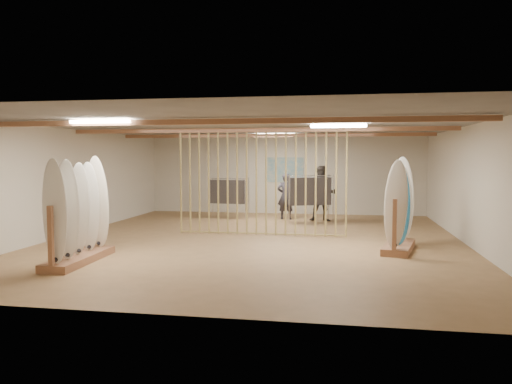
% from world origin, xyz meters
% --- Properties ---
extents(floor, '(12.00, 12.00, 0.00)m').
position_xyz_m(floor, '(0.00, 0.00, 0.00)').
color(floor, '#9C764B').
rests_on(floor, ground).
extents(ceiling, '(12.00, 12.00, 0.00)m').
position_xyz_m(ceiling, '(0.00, 0.00, 2.80)').
color(ceiling, gray).
rests_on(ceiling, ground).
extents(wall_back, '(12.00, 0.00, 12.00)m').
position_xyz_m(wall_back, '(0.00, 6.00, 1.40)').
color(wall_back, beige).
rests_on(wall_back, ground).
extents(wall_front, '(12.00, 0.00, 12.00)m').
position_xyz_m(wall_front, '(0.00, -6.00, 1.40)').
color(wall_front, beige).
rests_on(wall_front, ground).
extents(wall_left, '(0.00, 12.00, 12.00)m').
position_xyz_m(wall_left, '(-5.00, 0.00, 1.40)').
color(wall_left, beige).
rests_on(wall_left, ground).
extents(wall_right, '(0.00, 12.00, 12.00)m').
position_xyz_m(wall_right, '(5.00, 0.00, 1.40)').
color(wall_right, beige).
rests_on(wall_right, ground).
extents(ceiling_slats, '(9.50, 6.12, 0.10)m').
position_xyz_m(ceiling_slats, '(0.00, 0.00, 2.72)').
color(ceiling_slats, '#9B6746').
rests_on(ceiling_slats, ground).
extents(light_panels, '(1.20, 0.35, 0.06)m').
position_xyz_m(light_panels, '(0.00, 0.00, 2.74)').
color(light_panels, white).
rests_on(light_panels, ground).
extents(bamboo_partition, '(4.45, 0.05, 2.78)m').
position_xyz_m(bamboo_partition, '(0.00, 0.80, 1.40)').
color(bamboo_partition, '#A59050').
rests_on(bamboo_partition, ground).
extents(poster, '(1.40, 0.03, 0.90)m').
position_xyz_m(poster, '(0.00, 5.98, 1.60)').
color(poster, teal).
rests_on(poster, ground).
extents(rack_left, '(0.64, 2.14, 2.02)m').
position_xyz_m(rack_left, '(-2.97, -3.17, 0.69)').
color(rack_left, '#9B6746').
rests_on(rack_left, floor).
extents(rack_right, '(0.92, 1.80, 2.01)m').
position_xyz_m(rack_right, '(3.35, -0.80, 0.68)').
color(rack_right, '#9B6746').
rests_on(rack_right, floor).
extents(clothing_rack_a, '(1.29, 0.46, 1.39)m').
position_xyz_m(clothing_rack_a, '(-1.66, 4.18, 0.90)').
color(clothing_rack_a, silver).
rests_on(clothing_rack_a, floor).
extents(clothing_rack_b, '(1.36, 0.81, 1.53)m').
position_xyz_m(clothing_rack_b, '(1.08, 3.59, 0.99)').
color(clothing_rack_b, silver).
rests_on(clothing_rack_b, floor).
extents(shopper_a, '(0.65, 0.45, 1.74)m').
position_xyz_m(shopper_a, '(0.25, 4.30, 0.87)').
color(shopper_a, '#2D2B34').
rests_on(shopper_a, floor).
extents(shopper_b, '(1.02, 0.82, 2.02)m').
position_xyz_m(shopper_b, '(1.48, 3.95, 1.01)').
color(shopper_b, '#322C27').
rests_on(shopper_b, floor).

